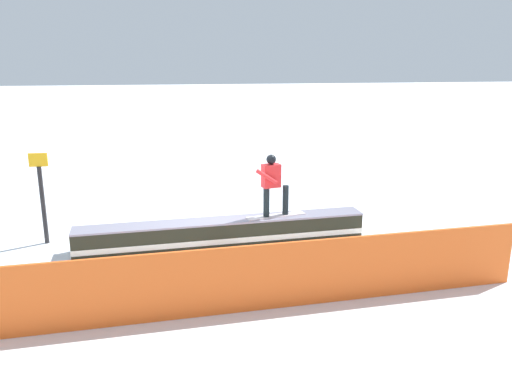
{
  "coord_description": "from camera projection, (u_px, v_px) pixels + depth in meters",
  "views": [
    {
      "loc": [
        0.86,
        11.11,
        4.22
      ],
      "look_at": [
        -0.62,
        0.95,
        1.43
      ],
      "focal_mm": 36.4,
      "sensor_mm": 36.0,
      "label": 1
    }
  ],
  "objects": [
    {
      "name": "safety_fence",
      "position": [
        239.0,
        280.0,
        8.55
      ],
      "size": [
        10.28,
        0.95,
        1.17
      ],
      "primitive_type": "cube",
      "rotation": [
        0.0,
        0.0,
        0.09
      ],
      "color": "orange",
      "rests_on": "ground_plane"
    },
    {
      "name": "snowboarder",
      "position": [
        273.0,
        183.0,
        11.72
      ],
      "size": [
        1.43,
        0.63,
        1.45
      ],
      "color": "silver",
      "rests_on": "grind_box"
    },
    {
      "name": "grind_box",
      "position": [
        223.0,
        232.0,
        11.77
      ],
      "size": [
        6.59,
        1.16,
        0.56
      ],
      "color": "black",
      "rests_on": "ground_plane"
    },
    {
      "name": "trail_marker",
      "position": [
        42.0,
        196.0,
        11.54
      ],
      "size": [
        0.4,
        0.1,
        2.08
      ],
      "color": "#262628",
      "rests_on": "ground_plane"
    },
    {
      "name": "ground_plane",
      "position": [
        223.0,
        243.0,
        11.84
      ],
      "size": [
        120.0,
        120.0,
        0.0
      ],
      "primitive_type": "plane",
      "color": "white"
    }
  ]
}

